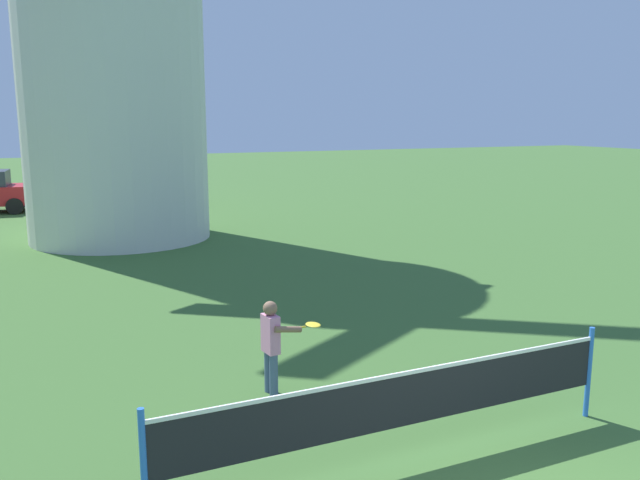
# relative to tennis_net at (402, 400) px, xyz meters

# --- Properties ---
(tennis_net) EXTENTS (5.20, 0.06, 1.10)m
(tennis_net) POSITION_rel_tennis_net_xyz_m (0.00, 0.00, 0.00)
(tennis_net) COLOR blue
(tennis_net) RESTS_ON ground_plane
(player_far) EXTENTS (0.75, 0.43, 1.23)m
(player_far) POSITION_rel_tennis_net_xyz_m (-0.59, 2.16, 0.01)
(player_far) COLOR slate
(player_far) RESTS_ON ground_plane
(parked_car_silver) EXTENTS (4.11, 2.22, 1.56)m
(parked_car_silver) POSITION_rel_tennis_net_xyz_m (1.06, 21.28, 0.12)
(parked_car_silver) COLOR silver
(parked_car_silver) RESTS_ON ground_plane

